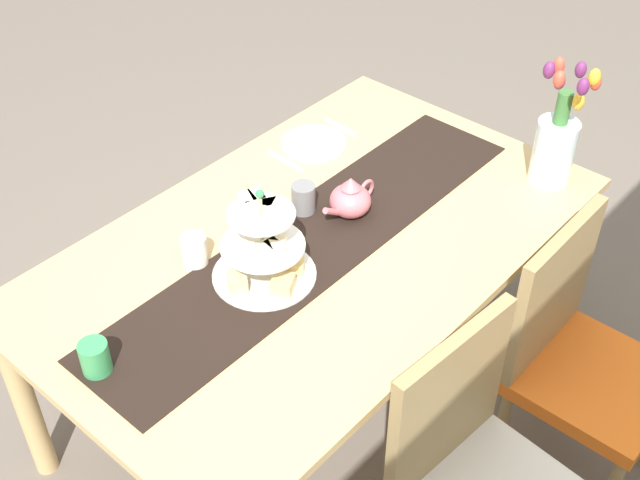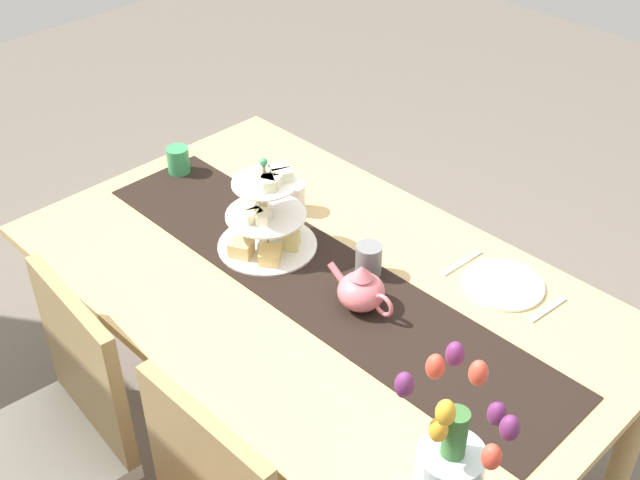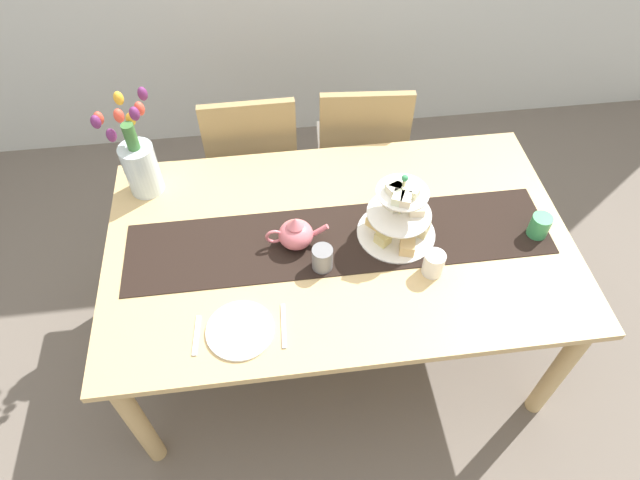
{
  "view_description": "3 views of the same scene",
  "coord_description": "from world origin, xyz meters",
  "px_view_note": "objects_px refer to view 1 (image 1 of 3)",
  "views": [
    {
      "loc": [
        1.43,
        1.28,
        2.33
      ],
      "look_at": [
        0.01,
        0.03,
        0.75
      ],
      "focal_mm": 46.38,
      "sensor_mm": 36.0,
      "label": 1
    },
    {
      "loc": [
        -1.28,
        1.25,
        2.17
      ],
      "look_at": [
        0.04,
        -0.05,
        0.81
      ],
      "focal_mm": 45.15,
      "sensor_mm": 36.0,
      "label": 2
    },
    {
      "loc": [
        -0.24,
        -1.31,
        2.31
      ],
      "look_at": [
        -0.08,
        -0.04,
        0.77
      ],
      "focal_mm": 30.5,
      "sensor_mm": 36.0,
      "label": 3
    }
  ],
  "objects_px": {
    "chair_right": "(477,471)",
    "mug_grey": "(303,198)",
    "tiered_cake_stand": "(263,251)",
    "mug_orange": "(95,358)",
    "fork_left": "(340,127)",
    "chair_left": "(578,354)",
    "teapot": "(351,199)",
    "tulip_vase": "(557,141)",
    "dinner_plate_left": "(314,143)",
    "dining_table": "(315,261)",
    "knife_left": "(285,161)",
    "mug_white_text": "(194,250)"
  },
  "relations": [
    {
      "from": "chair_right",
      "to": "mug_grey",
      "type": "height_order",
      "value": "chair_right"
    },
    {
      "from": "tiered_cake_stand",
      "to": "mug_grey",
      "type": "xyz_separation_m",
      "value": [
        -0.3,
        -0.12,
        -0.05
      ]
    },
    {
      "from": "tiered_cake_stand",
      "to": "mug_orange",
      "type": "distance_m",
      "value": 0.54
    },
    {
      "from": "fork_left",
      "to": "mug_grey",
      "type": "xyz_separation_m",
      "value": [
        0.45,
        0.23,
        0.05
      ]
    },
    {
      "from": "chair_left",
      "to": "teapot",
      "type": "height_order",
      "value": "chair_left"
    },
    {
      "from": "mug_grey",
      "to": "teapot",
      "type": "bearing_deg",
      "value": 124.98
    },
    {
      "from": "tulip_vase",
      "to": "fork_left",
      "type": "bearing_deg",
      "value": -73.7
    },
    {
      "from": "teapot",
      "to": "dinner_plate_left",
      "type": "xyz_separation_m",
      "value": [
        -0.22,
        -0.35,
        -0.05
      ]
    },
    {
      "from": "dining_table",
      "to": "chair_left",
      "type": "relative_size",
      "value": 1.94
    },
    {
      "from": "dining_table",
      "to": "knife_left",
      "type": "xyz_separation_m",
      "value": [
        -0.24,
        -0.35,
        0.09
      ]
    },
    {
      "from": "teapot",
      "to": "tiered_cake_stand",
      "type": "bearing_deg",
      "value": 0.15
    },
    {
      "from": "dining_table",
      "to": "fork_left",
      "type": "xyz_separation_m",
      "value": [
        -0.53,
        -0.35,
        0.09
      ]
    },
    {
      "from": "dinner_plate_left",
      "to": "mug_white_text",
      "type": "height_order",
      "value": "mug_white_text"
    },
    {
      "from": "chair_left",
      "to": "mug_grey",
      "type": "bearing_deg",
      "value": -75.21
    },
    {
      "from": "dining_table",
      "to": "tulip_vase",
      "type": "relative_size",
      "value": 4.05
    },
    {
      "from": "mug_white_text",
      "to": "chair_right",
      "type": "bearing_deg",
      "value": 94.99
    },
    {
      "from": "chair_left",
      "to": "tiered_cake_stand",
      "type": "relative_size",
      "value": 2.99
    },
    {
      "from": "mug_white_text",
      "to": "tiered_cake_stand",
      "type": "bearing_deg",
      "value": 114.94
    },
    {
      "from": "chair_left",
      "to": "dinner_plate_left",
      "type": "height_order",
      "value": "chair_left"
    },
    {
      "from": "dining_table",
      "to": "knife_left",
      "type": "relative_size",
      "value": 10.41
    },
    {
      "from": "tiered_cake_stand",
      "to": "dinner_plate_left",
      "type": "relative_size",
      "value": 1.32
    },
    {
      "from": "dining_table",
      "to": "tulip_vase",
      "type": "height_order",
      "value": "tulip_vase"
    },
    {
      "from": "dining_table",
      "to": "fork_left",
      "type": "height_order",
      "value": "fork_left"
    },
    {
      "from": "tiered_cake_stand",
      "to": "knife_left",
      "type": "xyz_separation_m",
      "value": [
        -0.46,
        -0.35,
        -0.09
      ]
    },
    {
      "from": "fork_left",
      "to": "mug_orange",
      "type": "bearing_deg",
      "value": 12.42
    },
    {
      "from": "dining_table",
      "to": "mug_orange",
      "type": "height_order",
      "value": "mug_orange"
    },
    {
      "from": "teapot",
      "to": "fork_left",
      "type": "xyz_separation_m",
      "value": [
        -0.37,
        -0.35,
        -0.06
      ]
    },
    {
      "from": "dining_table",
      "to": "teapot",
      "type": "distance_m",
      "value": 0.22
    },
    {
      "from": "teapot",
      "to": "mug_grey",
      "type": "relative_size",
      "value": 2.51
    },
    {
      "from": "dinner_plate_left",
      "to": "mug_grey",
      "type": "xyz_separation_m",
      "value": [
        0.31,
        0.23,
        0.05
      ]
    },
    {
      "from": "knife_left",
      "to": "dinner_plate_left",
      "type": "bearing_deg",
      "value": 180.0
    },
    {
      "from": "fork_left",
      "to": "mug_white_text",
      "type": "relative_size",
      "value": 1.58
    },
    {
      "from": "tiered_cake_stand",
      "to": "dining_table",
      "type": "bearing_deg",
      "value": -179.74
    },
    {
      "from": "mug_orange",
      "to": "dinner_plate_left",
      "type": "bearing_deg",
      "value": -166.06
    },
    {
      "from": "dinner_plate_left",
      "to": "teapot",
      "type": "bearing_deg",
      "value": 57.79
    },
    {
      "from": "knife_left",
      "to": "chair_left",
      "type": "bearing_deg",
      "value": 93.63
    },
    {
      "from": "teapot",
      "to": "dinner_plate_left",
      "type": "distance_m",
      "value": 0.42
    },
    {
      "from": "dining_table",
      "to": "mug_grey",
      "type": "distance_m",
      "value": 0.2
    },
    {
      "from": "tulip_vase",
      "to": "chair_right",
      "type": "bearing_deg",
      "value": 21.6
    },
    {
      "from": "dinner_plate_left",
      "to": "knife_left",
      "type": "xyz_separation_m",
      "value": [
        0.15,
        0.0,
        -0.0
      ]
    },
    {
      "from": "tulip_vase",
      "to": "mug_grey",
      "type": "xyz_separation_m",
      "value": [
        0.66,
        -0.49,
        -0.1
      ]
    },
    {
      "from": "tiered_cake_stand",
      "to": "tulip_vase",
      "type": "height_order",
      "value": "tulip_vase"
    },
    {
      "from": "dining_table",
      "to": "mug_grey",
      "type": "height_order",
      "value": "mug_grey"
    },
    {
      "from": "tulip_vase",
      "to": "mug_grey",
      "type": "distance_m",
      "value": 0.83
    },
    {
      "from": "knife_left",
      "to": "chair_right",
      "type": "bearing_deg",
      "value": 67.05
    },
    {
      "from": "chair_right",
      "to": "tulip_vase",
      "type": "xyz_separation_m",
      "value": [
        -0.97,
        -0.39,
        0.37
      ]
    },
    {
      "from": "chair_left",
      "to": "mug_orange",
      "type": "bearing_deg",
      "value": -37.77
    },
    {
      "from": "tiered_cake_stand",
      "to": "mug_white_text",
      "type": "relative_size",
      "value": 3.2
    },
    {
      "from": "mug_grey",
      "to": "mug_orange",
      "type": "relative_size",
      "value": 1.0
    },
    {
      "from": "fork_left",
      "to": "mug_orange",
      "type": "distance_m",
      "value": 1.32
    }
  ]
}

